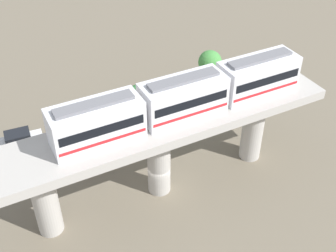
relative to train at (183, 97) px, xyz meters
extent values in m
plane|color=#706654|center=(0.00, 2.13, -8.72)|extent=(120.00, 120.00, 0.00)
cylinder|color=#B7B2AA|center=(0.00, -7.24, -5.53)|extent=(1.90, 1.90, 6.39)
cylinder|color=#B7B2AA|center=(0.00, 2.13, -5.53)|extent=(1.90, 1.90, 6.39)
cylinder|color=#B7B2AA|center=(0.00, 11.51, -5.53)|extent=(1.90, 1.90, 6.39)
cube|color=#B7B2AA|center=(0.00, 2.13, -1.93)|extent=(5.20, 28.85, 0.80)
cube|color=silver|center=(0.00, -6.95, -0.03)|extent=(2.60, 6.60, 3.00)
cube|color=black|center=(0.00, -6.95, 0.22)|extent=(2.64, 6.07, 0.70)
cube|color=red|center=(0.00, -6.95, -0.78)|extent=(2.64, 6.34, 0.24)
cube|color=slate|center=(0.00, -6.95, 1.59)|extent=(1.10, 5.61, 0.24)
cube|color=silver|center=(0.00, 0.00, -0.03)|extent=(2.60, 6.60, 3.00)
cube|color=black|center=(0.00, 0.00, 0.22)|extent=(2.64, 6.07, 0.70)
cube|color=red|center=(0.00, 0.00, -0.78)|extent=(2.64, 6.34, 0.24)
cube|color=slate|center=(0.00, 0.00, 1.59)|extent=(1.10, 5.61, 0.24)
cube|color=silver|center=(0.00, 6.95, -0.03)|extent=(2.60, 6.60, 3.00)
cube|color=black|center=(0.00, 6.95, 0.22)|extent=(2.64, 6.07, 0.70)
cube|color=red|center=(0.00, 6.95, -0.78)|extent=(2.64, 6.34, 0.24)
cube|color=slate|center=(0.00, 6.95, 1.59)|extent=(1.10, 5.61, 0.24)
cube|color=yellow|center=(9.64, -5.31, -8.22)|extent=(2.04, 4.30, 1.00)
cube|color=black|center=(9.64, -5.16, -7.34)|extent=(1.77, 2.39, 0.76)
cube|color=red|center=(7.01, 5.48, -8.22)|extent=(2.63, 4.48, 1.00)
cube|color=black|center=(7.01, 5.63, -7.34)|extent=(2.08, 2.59, 0.76)
cube|color=white|center=(11.04, 11.36, -8.22)|extent=(2.18, 4.35, 1.00)
cube|color=black|center=(11.04, 11.51, -7.34)|extent=(1.85, 2.44, 0.76)
cylinder|color=brown|center=(8.89, -0.07, -7.39)|extent=(0.36, 0.36, 2.68)
sphere|color=#2D7233|center=(8.89, -0.07, -5.32)|extent=(2.65, 2.65, 2.65)
cylinder|color=brown|center=(12.03, -10.21, -7.47)|extent=(0.36, 0.36, 2.51)
sphere|color=#479342|center=(12.03, -10.21, -5.49)|extent=(2.63, 2.63, 2.63)
camera|label=1|loc=(-24.04, 13.80, 18.39)|focal=46.95mm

